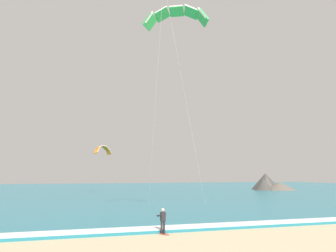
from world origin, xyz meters
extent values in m
cube|color=teal|center=(0.00, 72.65, 0.10)|extent=(200.00, 120.00, 0.20)
cube|color=white|center=(0.00, 13.65, 0.22)|extent=(200.00, 1.84, 0.04)
ellipsoid|color=#E04C38|center=(-3.68, 12.50, 0.03)|extent=(0.85, 1.47, 0.05)
cube|color=black|center=(-3.68, 12.74, 0.07)|extent=(0.17, 0.11, 0.04)
cube|color=black|center=(-3.68, 12.26, 0.07)|extent=(0.17, 0.11, 0.04)
cylinder|color=#232328|center=(-3.78, 12.47, 0.42)|extent=(0.14, 0.14, 0.84)
cylinder|color=#232328|center=(-3.59, 12.53, 0.42)|extent=(0.14, 0.14, 0.84)
cube|color=#232328|center=(-3.68, 12.50, 1.14)|extent=(0.38, 0.29, 0.60)
sphere|color=beige|center=(-3.68, 12.50, 1.58)|extent=(0.22, 0.22, 0.22)
cylinder|color=#232328|center=(-3.90, 12.59, 1.19)|extent=(0.24, 0.51, 0.22)
cylinder|color=#232328|center=(-3.56, 12.71, 1.19)|extent=(0.24, 0.51, 0.22)
cylinder|color=black|center=(-3.80, 12.86, 1.19)|extent=(0.53, 0.20, 0.04)
cube|color=#3F3F42|center=(-3.72, 12.61, 0.92)|extent=(0.14, 0.11, 0.10)
cube|color=green|center=(1.61, 17.43, 18.63)|extent=(0.94, 1.44, 1.50)
cube|color=white|center=(1.42, 17.05, 18.90)|extent=(0.79, 0.51, 1.18)
cube|color=green|center=(0.81, 18.31, 19.51)|extent=(1.43, 1.58, 1.21)
cube|color=white|center=(0.62, 17.93, 19.78)|extent=(1.14, 0.70, 0.77)
cube|color=green|center=(-0.40, 19.09, 19.82)|extent=(1.71, 1.58, 0.65)
cube|color=white|center=(-0.59, 18.70, 20.09)|extent=(1.26, 0.77, 0.19)
cube|color=green|center=(-1.76, 19.59, 19.51)|extent=(1.77, 1.44, 1.21)
cube|color=white|center=(-1.95, 19.20, 19.78)|extent=(1.16, 0.71, 0.77)
cube|color=green|center=(-2.94, 19.70, 18.63)|extent=(1.60, 1.20, 1.50)
cube|color=white|center=(-3.13, 19.31, 18.90)|extent=(0.86, 0.54, 1.18)
cylinder|color=#B2B2B7|center=(-0.98, 15.14, 9.92)|extent=(5.21, 4.60, 17.44)
cylinder|color=#B2B2B7|center=(-3.25, 16.28, 9.92)|extent=(0.65, 6.86, 17.44)
cube|color=orange|center=(-1.93, 58.90, 8.52)|extent=(1.25, 1.08, 1.10)
cube|color=white|center=(-1.63, 58.64, 8.64)|extent=(0.57, 0.61, 0.95)
cube|color=orange|center=(-2.64, 58.31, 9.30)|extent=(1.41, 1.35, 0.80)
cube|color=white|center=(-2.34, 58.05, 9.42)|extent=(0.76, 0.85, 0.61)
cube|color=orange|center=(-3.45, 57.46, 9.58)|extent=(1.44, 1.46, 0.32)
cube|color=white|center=(-3.15, 57.20, 9.70)|extent=(0.82, 0.91, 0.13)
cube|color=orange|center=(-4.19, 56.54, 9.30)|extent=(1.34, 1.43, 0.80)
cube|color=white|center=(-3.89, 56.28, 9.42)|extent=(0.77, 0.84, 0.61)
cube|color=orange|center=(-4.67, 55.76, 8.52)|extent=(1.11, 1.25, 1.10)
cube|color=white|center=(-4.37, 55.50, 8.64)|extent=(0.56, 0.62, 0.95)
cone|color=#56514C|center=(37.17, 61.42, 1.83)|extent=(4.35, 4.35, 3.65)
cone|color=#47423D|center=(38.28, 63.40, 2.13)|extent=(7.46, 7.46, 4.25)
cone|color=#47423D|center=(35.06, 59.52, 1.46)|extent=(4.64, 4.64, 2.92)
cone|color=#665B51|center=(39.54, 59.47, 1.08)|extent=(8.35, 8.35, 2.16)
camera|label=1|loc=(-10.02, -9.29, 3.97)|focal=34.82mm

